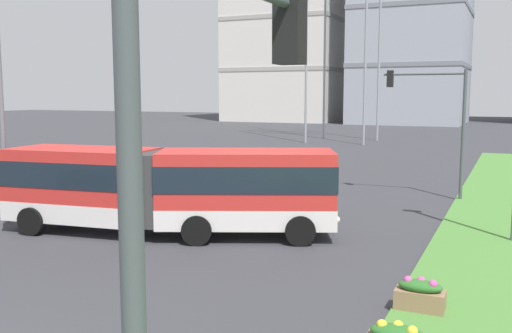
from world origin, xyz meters
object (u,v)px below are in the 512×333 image
articulated_bus (168,188)px  car_black_sedan (175,179)px  flower_planter_2 (420,294)px  traffic_light_far_right (437,111)px  traffic_light_near_right (207,201)px  streetlight_left (0,80)px

articulated_bus → car_black_sedan: 8.32m
articulated_bus → flower_planter_2: bearing=-22.9°
car_black_sedan → traffic_light_far_right: size_ratio=0.74×
flower_planter_2 → traffic_light_far_right: bearing=96.2°
traffic_light_near_right → flower_planter_2: bearing=87.5°
articulated_bus → traffic_light_near_right: 15.93m
traffic_light_far_right → car_black_sedan: bearing=-161.7°
car_black_sedan → streetlight_left: size_ratio=0.45×
flower_planter_2 → traffic_light_far_right: 15.52m
articulated_bus → car_black_sedan: (-4.25, 7.10, -0.90)m
traffic_light_far_right → streetlight_left: size_ratio=0.61×
streetlight_left → traffic_light_far_right: bearing=40.1°
car_black_sedan → flower_planter_2: 17.47m
flower_planter_2 → car_black_sedan: bearing=140.9°
articulated_bus → car_black_sedan: articulated_bus is taller
traffic_light_near_right → streetlight_left: streetlight_left is taller
car_black_sedan → streetlight_left: bearing=-106.8°
car_black_sedan → streetlight_left: 9.72m
streetlight_left → articulated_bus: bearing=8.9°
articulated_bus → streetlight_left: size_ratio=1.19×
traffic_light_far_right → streetlight_left: streetlight_left is taller
traffic_light_far_right → traffic_light_near_right: (1.22, -24.03, -0.06)m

